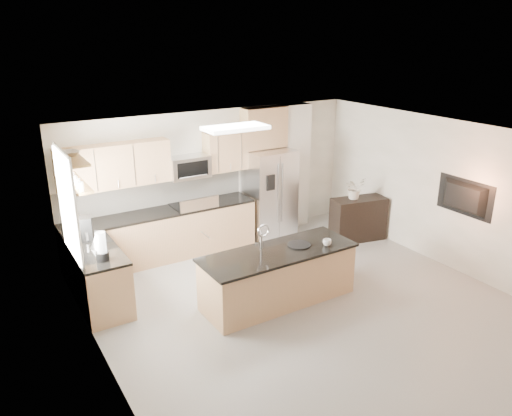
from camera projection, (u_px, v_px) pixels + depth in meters
floor at (312, 310)px, 7.53m from camera, size 6.50×6.50×0.00m
ceiling at (319, 141)px, 6.66m from camera, size 6.00×6.50×0.02m
wall_back at (213, 177)px, 9.72m from camera, size 6.00×0.02×2.60m
wall_left at (104, 282)px, 5.64m from camera, size 0.02×6.50×2.60m
wall_right at (455, 197)px, 8.56m from camera, size 0.02×6.50×2.60m
back_counter at (163, 234)px, 9.14m from camera, size 3.55×0.66×1.44m
left_counter at (98, 277)px, 7.57m from camera, size 0.66×1.50×0.92m
range at (194, 228)px, 9.44m from camera, size 0.76×0.64×1.14m
upper_cabinets at (150, 161)px, 8.78m from camera, size 3.50×0.33×0.75m
microwave at (189, 167)px, 9.15m from camera, size 0.76×0.40×0.40m
refrigerator at (269, 193)px, 10.07m from camera, size 0.92×0.78×1.78m
partition_column at (294, 166)px, 10.49m from camera, size 0.60×0.30×2.60m
window at (68, 207)px, 7.02m from camera, size 0.04×1.15×1.65m
shelf_lower at (73, 183)px, 7.06m from camera, size 0.30×1.20×0.04m
shelf_upper at (70, 158)px, 6.94m from camera, size 0.30×1.20×0.04m
ceiling_fixture at (235, 128)px, 7.77m from camera, size 1.00×0.50×0.06m
island at (278, 276)px, 7.67m from camera, size 2.45×0.91×1.27m
credenza at (358, 219)px, 9.99m from camera, size 1.15×0.66×0.87m
cup at (327, 242)px, 7.71m from camera, size 0.13×0.13×0.11m
platter at (299, 245)px, 7.73m from camera, size 0.47×0.47×0.02m
blender at (102, 248)px, 7.00m from camera, size 0.18×0.18×0.43m
kettle at (97, 240)px, 7.43m from camera, size 0.22×0.22×0.27m
coffee_maker at (85, 229)px, 7.69m from camera, size 0.25×0.28×0.38m
bowl at (69, 153)px, 6.95m from camera, size 0.45×0.45×0.09m
flower_vase at (355, 183)px, 9.73m from camera, size 0.61×0.54×0.65m
television at (462, 198)px, 8.34m from camera, size 0.14×1.08×0.62m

